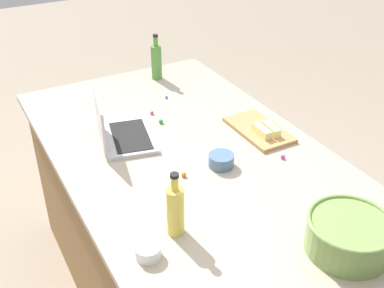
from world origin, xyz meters
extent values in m
cube|color=olive|center=(0.00, 0.00, 0.43)|extent=(1.82, 1.01, 0.87)
cube|color=tan|center=(0.00, 0.00, 0.89)|extent=(1.88, 1.07, 0.03)
cube|color=#B7B7BC|center=(0.24, 0.19, 0.91)|extent=(0.35, 0.28, 0.02)
cube|color=black|center=(0.24, 0.18, 0.92)|extent=(0.30, 0.21, 0.00)
cube|color=#B7B7BC|center=(0.26, 0.30, 1.02)|extent=(0.29, 0.08, 0.20)
cube|color=silver|center=(0.26, 0.30, 1.02)|extent=(0.26, 0.06, 0.18)
cylinder|color=#72934C|center=(-0.73, -0.16, 0.96)|extent=(0.27, 0.27, 0.11)
cylinder|color=black|center=(-0.73, -0.16, 0.96)|extent=(0.22, 0.22, 0.10)
torus|color=#72934C|center=(-0.73, -0.16, 1.01)|extent=(0.28, 0.28, 0.02)
cylinder|color=#4C8C38|center=(0.78, -0.21, 0.99)|extent=(0.06, 0.06, 0.19)
cylinder|color=#4C8C38|center=(0.78, -0.21, 1.11)|extent=(0.02, 0.02, 0.05)
cylinder|color=black|center=(0.78, -0.21, 1.15)|extent=(0.03, 0.03, 0.01)
cylinder|color=#DBC64C|center=(-0.39, 0.28, 0.99)|extent=(0.06, 0.06, 0.18)
cylinder|color=#DBC64C|center=(-0.39, 0.28, 1.10)|extent=(0.03, 0.03, 0.05)
cylinder|color=black|center=(-0.39, 0.28, 1.13)|extent=(0.03, 0.03, 0.01)
cube|color=#AD7F4C|center=(0.02, -0.36, 0.91)|extent=(0.33, 0.18, 0.02)
cube|color=#F4E58C|center=(-0.04, -0.38, 0.94)|extent=(0.11, 0.04, 0.04)
cube|color=#F4E58C|center=(-0.03, -0.33, 0.94)|extent=(0.11, 0.04, 0.04)
cylinder|color=white|center=(-0.45, 0.41, 0.92)|extent=(0.08, 0.08, 0.04)
cylinder|color=slate|center=(-0.13, -0.06, 0.93)|extent=(0.10, 0.10, 0.05)
sphere|color=orange|center=(-0.55, -0.34, 0.91)|extent=(0.02, 0.02, 0.02)
sphere|color=blue|center=(0.53, -0.14, 0.91)|extent=(0.01, 0.01, 0.01)
sphere|color=orange|center=(-0.13, 0.11, 0.91)|extent=(0.02, 0.02, 0.02)
sphere|color=#CC3399|center=(0.40, 0.00, 0.91)|extent=(0.02, 0.02, 0.02)
sphere|color=green|center=(0.30, 0.00, 0.91)|extent=(0.02, 0.02, 0.02)
sphere|color=#CC3399|center=(-0.21, -0.31, 0.91)|extent=(0.02, 0.02, 0.02)
camera|label=1|loc=(-1.48, 0.81, 2.00)|focal=44.77mm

